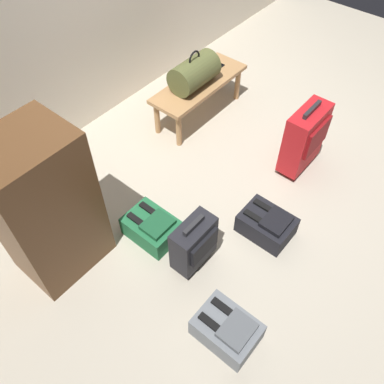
{
  "coord_description": "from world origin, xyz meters",
  "views": [
    {
      "loc": [
        -2.12,
        -1.08,
        2.49
      ],
      "look_at": [
        -0.67,
        0.12,
        0.25
      ],
      "focal_mm": 37.41,
      "sensor_mm": 36.0,
      "label": 1
    }
  ],
  "objects_px": {
    "backpack_grey": "(227,329)",
    "side_cabinet": "(45,209)",
    "suitcase_small_charcoal": "(194,243)",
    "backpack_dark": "(267,224)",
    "backpack_green": "(152,227)",
    "duffel_bag_olive": "(194,73)",
    "bench": "(199,87)",
    "cell_phone": "(217,64)",
    "suitcase_upright_red": "(305,138)"
  },
  "relations": [
    {
      "from": "duffel_bag_olive",
      "to": "backpack_grey",
      "type": "relative_size",
      "value": 1.16
    },
    {
      "from": "cell_phone",
      "to": "backpack_dark",
      "type": "relative_size",
      "value": 0.38
    },
    {
      "from": "bench",
      "to": "backpack_dark",
      "type": "height_order",
      "value": "bench"
    },
    {
      "from": "bench",
      "to": "backpack_grey",
      "type": "bearing_deg",
      "value": -136.36
    },
    {
      "from": "suitcase_small_charcoal",
      "to": "backpack_dark",
      "type": "height_order",
      "value": "suitcase_small_charcoal"
    },
    {
      "from": "cell_phone",
      "to": "suitcase_upright_red",
      "type": "height_order",
      "value": "suitcase_upright_red"
    },
    {
      "from": "backpack_green",
      "to": "backpack_grey",
      "type": "xyz_separation_m",
      "value": [
        -0.26,
        -0.87,
        0.0
      ]
    },
    {
      "from": "backpack_green",
      "to": "backpack_dark",
      "type": "bearing_deg",
      "value": -48.46
    },
    {
      "from": "backpack_grey",
      "to": "side_cabinet",
      "type": "relative_size",
      "value": 0.35
    },
    {
      "from": "bench",
      "to": "suitcase_upright_red",
      "type": "relative_size",
      "value": 1.61
    },
    {
      "from": "bench",
      "to": "side_cabinet",
      "type": "bearing_deg",
      "value": -171.74
    },
    {
      "from": "backpack_grey",
      "to": "side_cabinet",
      "type": "bearing_deg",
      "value": 102.37
    },
    {
      "from": "side_cabinet",
      "to": "backpack_green",
      "type": "bearing_deg",
      "value": -34.07
    },
    {
      "from": "backpack_green",
      "to": "side_cabinet",
      "type": "distance_m",
      "value": 0.78
    },
    {
      "from": "backpack_dark",
      "to": "side_cabinet",
      "type": "xyz_separation_m",
      "value": [
        -1.09,
        0.99,
        0.46
      ]
    },
    {
      "from": "cell_phone",
      "to": "backpack_green",
      "type": "height_order",
      "value": "cell_phone"
    },
    {
      "from": "duffel_bag_olive",
      "to": "cell_phone",
      "type": "distance_m",
      "value": 0.42
    },
    {
      "from": "bench",
      "to": "suitcase_small_charcoal",
      "type": "relative_size",
      "value": 2.17
    },
    {
      "from": "suitcase_upright_red",
      "to": "side_cabinet",
      "type": "bearing_deg",
      "value": 155.99
    },
    {
      "from": "backpack_green",
      "to": "suitcase_small_charcoal",
      "type": "bearing_deg",
      "value": -87.1
    },
    {
      "from": "bench",
      "to": "suitcase_upright_red",
      "type": "distance_m",
      "value": 1.09
    },
    {
      "from": "suitcase_upright_red",
      "to": "duffel_bag_olive",
      "type": "bearing_deg",
      "value": 93.93
    },
    {
      "from": "duffel_bag_olive",
      "to": "backpack_green",
      "type": "distance_m",
      "value": 1.44
    },
    {
      "from": "bench",
      "to": "suitcase_small_charcoal",
      "type": "xyz_separation_m",
      "value": [
        -1.29,
        -1.0,
        -0.07
      ]
    },
    {
      "from": "suitcase_upright_red",
      "to": "backpack_green",
      "type": "xyz_separation_m",
      "value": [
        -1.31,
        0.46,
        -0.23
      ]
    },
    {
      "from": "side_cabinet",
      "to": "cell_phone",
      "type": "bearing_deg",
      "value": 8.38
    },
    {
      "from": "cell_phone",
      "to": "side_cabinet",
      "type": "relative_size",
      "value": 0.13
    },
    {
      "from": "cell_phone",
      "to": "backpack_grey",
      "type": "relative_size",
      "value": 0.38
    },
    {
      "from": "bench",
      "to": "cell_phone",
      "type": "distance_m",
      "value": 0.33
    },
    {
      "from": "backpack_dark",
      "to": "duffel_bag_olive",
      "type": "bearing_deg",
      "value": 61.56
    },
    {
      "from": "suitcase_upright_red",
      "to": "side_cabinet",
      "type": "xyz_separation_m",
      "value": [
        -1.84,
        0.82,
        0.23
      ]
    },
    {
      "from": "backpack_dark",
      "to": "backpack_grey",
      "type": "xyz_separation_m",
      "value": [
        -0.82,
        -0.24,
        0.0
      ]
    },
    {
      "from": "bench",
      "to": "duffel_bag_olive",
      "type": "relative_size",
      "value": 2.27
    },
    {
      "from": "suitcase_upright_red",
      "to": "backpack_green",
      "type": "distance_m",
      "value": 1.41
    },
    {
      "from": "backpack_green",
      "to": "duffel_bag_olive",
      "type": "bearing_deg",
      "value": 26.7
    },
    {
      "from": "cell_phone",
      "to": "backpack_grey",
      "type": "distance_m",
      "value": 2.46
    },
    {
      "from": "bench",
      "to": "duffel_bag_olive",
      "type": "bearing_deg",
      "value": 180.0
    },
    {
      "from": "duffel_bag_olive",
      "to": "suitcase_upright_red",
      "type": "xyz_separation_m",
      "value": [
        0.07,
        -1.09,
        -0.18
      ]
    },
    {
      "from": "backpack_green",
      "to": "cell_phone",
      "type": "bearing_deg",
      "value": 22.42
    },
    {
      "from": "suitcase_small_charcoal",
      "to": "backpack_dark",
      "type": "bearing_deg",
      "value": -24.84
    },
    {
      "from": "suitcase_upright_red",
      "to": "suitcase_small_charcoal",
      "type": "height_order",
      "value": "suitcase_upright_red"
    },
    {
      "from": "bench",
      "to": "backpack_grey",
      "type": "height_order",
      "value": "bench"
    },
    {
      "from": "cell_phone",
      "to": "backpack_dark",
      "type": "distance_m",
      "value": 1.71
    },
    {
      "from": "duffel_bag_olive",
      "to": "backpack_grey",
      "type": "bearing_deg",
      "value": -135.01
    },
    {
      "from": "duffel_bag_olive",
      "to": "suitcase_small_charcoal",
      "type": "xyz_separation_m",
      "value": [
        -1.22,
        -1.0,
        -0.26
      ]
    },
    {
      "from": "backpack_grey",
      "to": "side_cabinet",
      "type": "distance_m",
      "value": 1.34
    },
    {
      "from": "suitcase_small_charcoal",
      "to": "side_cabinet",
      "type": "bearing_deg",
      "value": 126.52
    },
    {
      "from": "bench",
      "to": "cell_phone",
      "type": "xyz_separation_m",
      "value": [
        0.32,
        0.05,
        0.06
      ]
    },
    {
      "from": "bench",
      "to": "backpack_dark",
      "type": "distance_m",
      "value": 1.48
    },
    {
      "from": "suitcase_small_charcoal",
      "to": "suitcase_upright_red",
      "type": "bearing_deg",
      "value": -3.64
    }
  ]
}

